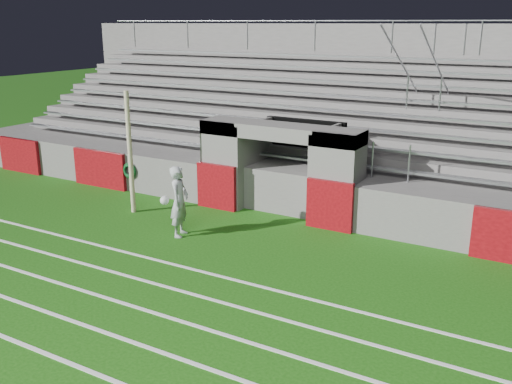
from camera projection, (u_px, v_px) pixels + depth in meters
The scene contains 6 objects.
ground at pixel (212, 253), 13.72m from camera, with size 90.00×90.00×0.00m, color #174E0D.
field_post at pixel (130, 153), 16.20m from camera, with size 0.13×0.13×3.53m, color #BEB28D.
field_markings at pixel (44, 353), 9.56m from camera, with size 28.00×8.09×0.01m.
stadium_structure at pixel (339, 137), 19.91m from camera, with size 26.00×8.48×5.42m.
goalkeeper_with_ball at pixel (179, 201), 14.60m from camera, with size 0.75×0.77×1.85m.
hose_coil at pixel (129, 171), 18.43m from camera, with size 0.54×0.14×0.54m.
Camera 1 is at (7.26, -10.50, 5.33)m, focal length 40.00 mm.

